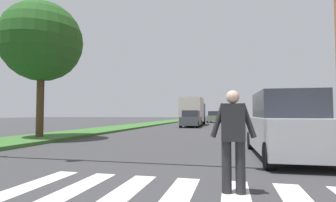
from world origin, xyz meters
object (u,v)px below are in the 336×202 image
at_px(pedestrian_performer, 233,136).
at_px(suv_crossing, 288,126).
at_px(truck_box_delivery, 193,111).
at_px(sedan_distant, 214,117).
at_px(sedan_midblock, 191,119).
at_px(tree_mid, 42,42).

height_order(pedestrian_performer, suv_crossing, suv_crossing).
xyz_separation_m(pedestrian_performer, truck_box_delivery, (-4.27, 26.27, 0.70)).
bearing_deg(sedan_distant, suv_crossing, -82.93).
bearing_deg(pedestrian_performer, sedan_midblock, 100.00).
distance_m(sedan_midblock, sedan_distant, 15.03).
xyz_separation_m(sedan_midblock, truck_box_delivery, (-0.52, 4.98, 0.88)).
xyz_separation_m(suv_crossing, truck_box_delivery, (-5.90, 22.23, 0.70)).
bearing_deg(suv_crossing, sedan_distant, 97.07).
relative_size(suv_crossing, sedan_midblock, 1.05).
relative_size(sedan_midblock, sedan_distant, 0.99).
xyz_separation_m(tree_mid, pedestrian_performer, (9.36, -7.03, -4.03)).
relative_size(sedan_midblock, truck_box_delivery, 0.72).
bearing_deg(suv_crossing, sedan_midblock, 107.31).
height_order(pedestrian_performer, sedan_distant, same).
bearing_deg(sedan_midblock, sedan_distant, 84.73).
relative_size(pedestrian_performer, sedan_distant, 0.38).
distance_m(suv_crossing, truck_box_delivery, 23.01).
relative_size(suv_crossing, sedan_distant, 1.04).
distance_m(pedestrian_performer, sedan_distant, 36.33).
bearing_deg(suv_crossing, tree_mid, 164.77).
relative_size(tree_mid, sedan_midblock, 1.54).
xyz_separation_m(pedestrian_performer, sedan_distant, (-2.37, 36.26, -0.15)).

